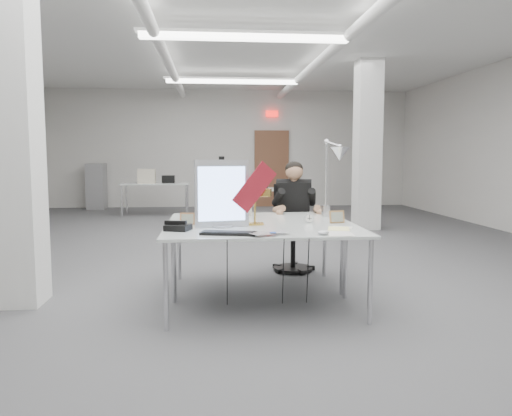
% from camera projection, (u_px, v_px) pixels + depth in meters
% --- Properties ---
extents(room_shell, '(10.04, 14.04, 3.24)m').
position_uv_depth(room_shell, '(247.00, 135.00, 6.92)').
color(room_shell, '#48484A').
rests_on(room_shell, ground).
extents(desk_main, '(1.80, 0.90, 0.02)m').
position_uv_depth(desk_main, '(265.00, 231.00, 4.41)').
color(desk_main, silver).
rests_on(desk_main, room_shell).
extents(desk_second, '(1.80, 0.90, 0.02)m').
position_uv_depth(desk_second, '(256.00, 218.00, 5.30)').
color(desk_second, silver).
rests_on(desk_second, room_shell).
extents(bg_desk_a, '(1.60, 0.80, 0.02)m').
position_uv_depth(bg_desk_a, '(245.00, 189.00, 9.88)').
color(bg_desk_a, silver).
rests_on(bg_desk_a, room_shell).
extents(bg_desk_b, '(1.60, 0.80, 0.02)m').
position_uv_depth(bg_desk_b, '(155.00, 184.00, 11.88)').
color(bg_desk_b, silver).
rests_on(bg_desk_b, room_shell).
extents(filing_cabinet, '(0.45, 0.55, 1.20)m').
position_uv_depth(filing_cabinet, '(97.00, 186.00, 13.18)').
color(filing_cabinet, gray).
rests_on(filing_cabinet, room_shell).
extents(office_chair, '(0.59, 0.59, 1.01)m').
position_uv_depth(office_chair, '(293.00, 230.00, 6.06)').
color(office_chair, black).
rests_on(office_chair, room_shell).
extents(seated_person, '(0.64, 0.74, 0.97)m').
position_uv_depth(seated_person, '(294.00, 198.00, 5.97)').
color(seated_person, black).
rests_on(seated_person, office_chair).
extents(monitor, '(0.50, 0.13, 0.62)m').
position_uv_depth(monitor, '(222.00, 194.00, 4.55)').
color(monitor, '#B7B8BD').
rests_on(monitor, desk_main).
extents(pennant, '(0.42, 0.14, 0.47)m').
position_uv_depth(pennant, '(255.00, 187.00, 4.54)').
color(pennant, maroon).
rests_on(pennant, monitor).
extents(keyboard, '(0.49, 0.26, 0.02)m').
position_uv_depth(keyboard, '(228.00, 233.00, 4.14)').
color(keyboard, black).
rests_on(keyboard, desk_main).
extents(laptop, '(0.40, 0.35, 0.03)m').
position_uv_depth(laptop, '(273.00, 235.00, 4.06)').
color(laptop, '#A5A5AA').
rests_on(laptop, desk_main).
extents(mouse, '(0.11, 0.08, 0.04)m').
position_uv_depth(mouse, '(323.00, 233.00, 4.12)').
color(mouse, '#B1B2B6').
rests_on(mouse, desk_main).
extents(bankers_lamp, '(0.36, 0.22, 0.38)m').
position_uv_depth(bankers_lamp, '(255.00, 205.00, 4.71)').
color(bankers_lamp, gold).
rests_on(bankers_lamp, desk_main).
extents(desk_phone, '(0.25, 0.24, 0.05)m').
position_uv_depth(desk_phone, '(178.00, 227.00, 4.37)').
color(desk_phone, black).
rests_on(desk_phone, desk_main).
extents(picture_frame_left, '(0.15, 0.06, 0.11)m').
position_uv_depth(picture_frame_left, '(187.00, 219.00, 4.73)').
color(picture_frame_left, '#AF754B').
rests_on(picture_frame_left, desk_main).
extents(picture_frame_right, '(0.16, 0.07, 0.12)m').
position_uv_depth(picture_frame_right, '(337.00, 217.00, 4.84)').
color(picture_frame_right, '#B1824C').
rests_on(picture_frame_right, desk_main).
extents(desk_clock, '(0.09, 0.04, 0.09)m').
position_uv_depth(desk_clock, '(309.00, 218.00, 4.86)').
color(desk_clock, silver).
rests_on(desk_clock, desk_main).
extents(paper_stack_a, '(0.24, 0.32, 0.01)m').
position_uv_depth(paper_stack_a, '(339.00, 233.00, 4.18)').
color(paper_stack_a, silver).
rests_on(paper_stack_a, desk_main).
extents(paper_stack_b, '(0.24, 0.30, 0.01)m').
position_uv_depth(paper_stack_b, '(339.00, 229.00, 4.43)').
color(paper_stack_b, '#FAF695').
rests_on(paper_stack_b, desk_main).
extents(paper_stack_c, '(0.21, 0.18, 0.01)m').
position_uv_depth(paper_stack_c, '(342.00, 228.00, 4.53)').
color(paper_stack_c, white).
rests_on(paper_stack_c, desk_main).
extents(beige_monitor, '(0.49, 0.47, 0.39)m').
position_uv_depth(beige_monitor, '(230.00, 199.00, 5.36)').
color(beige_monitor, beige).
rests_on(beige_monitor, desk_second).
extents(architect_lamp, '(0.29, 0.67, 0.83)m').
position_uv_depth(architect_lamp, '(332.00, 179.00, 5.09)').
color(architect_lamp, silver).
rests_on(architect_lamp, desk_second).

